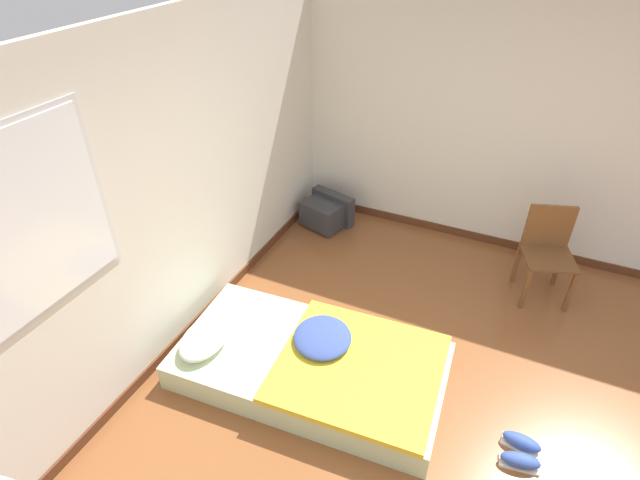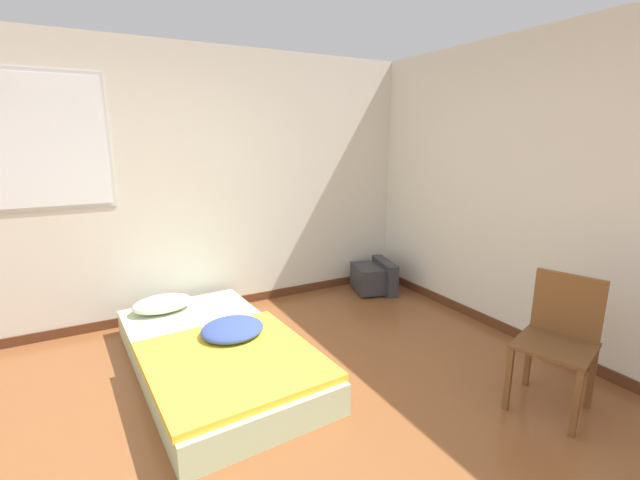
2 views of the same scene
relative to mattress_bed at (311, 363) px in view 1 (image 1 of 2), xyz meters
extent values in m
plane|color=brown|center=(-0.17, -1.24, -0.14)|extent=(20.00, 20.00, 0.00)
cube|color=silver|center=(-0.17, 1.22, 1.16)|extent=(7.78, 0.06, 2.60)
cube|color=#562D19|center=(-0.17, 1.18, -0.10)|extent=(7.78, 0.02, 0.09)
cube|color=silver|center=(-0.99, 1.19, 1.58)|extent=(0.97, 0.01, 1.13)
cube|color=white|center=(-0.99, 1.18, 1.58)|extent=(0.90, 0.01, 1.06)
cube|color=silver|center=(2.55, -1.24, 1.16)|extent=(0.06, 7.27, 2.60)
cube|color=#562D19|center=(2.51, -1.24, -0.10)|extent=(0.02, 7.27, 0.09)
cube|color=beige|center=(0.00, 0.01, -0.03)|extent=(1.22, 2.15, 0.22)
ellipsoid|color=white|center=(-0.24, 0.82, 0.15)|extent=(0.54, 0.37, 0.14)
cube|color=yellow|center=(0.03, -0.38, 0.11)|extent=(1.19, 1.28, 0.05)
ellipsoid|color=#384C93|center=(0.14, -0.03, 0.17)|extent=(0.62, 0.60, 0.11)
cube|color=#333338|center=(2.01, 0.84, 0.02)|extent=(0.40, 0.51, 0.29)
cube|color=#333338|center=(2.21, 0.79, 0.04)|extent=(0.26, 0.56, 0.36)
cube|color=black|center=(2.28, 0.77, 0.05)|extent=(0.12, 0.43, 0.26)
cube|color=brown|center=(1.67, -1.80, 0.08)|extent=(0.05, 0.05, 0.44)
cube|color=brown|center=(1.55, -1.42, 0.08)|extent=(0.05, 0.05, 0.44)
cube|color=brown|center=(2.05, -1.67, 0.08)|extent=(0.05, 0.05, 0.44)
cube|color=brown|center=(1.92, -1.30, 0.08)|extent=(0.05, 0.05, 0.44)
cube|color=brown|center=(1.80, -1.55, 0.31)|extent=(0.56, 0.56, 0.02)
cube|color=brown|center=(1.98, -1.49, 0.53)|extent=(0.17, 0.41, 0.42)
cube|color=silver|center=(-0.10, -1.61, -0.13)|extent=(0.14, 0.27, 0.02)
ellipsoid|color=#334C99|center=(-0.10, -1.61, -0.08)|extent=(0.15, 0.27, 0.09)
cube|color=silver|center=(0.05, -1.60, -0.13)|extent=(0.12, 0.27, 0.02)
ellipsoid|color=#334C99|center=(0.05, -1.60, -0.08)|extent=(0.13, 0.27, 0.09)
camera|label=1|loc=(-2.40, -1.19, 3.03)|focal=28.00mm
camera|label=2|loc=(-0.72, -3.02, 1.61)|focal=24.00mm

